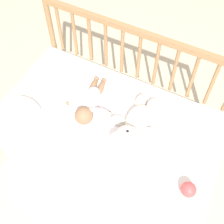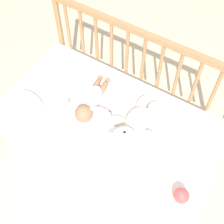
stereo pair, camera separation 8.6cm
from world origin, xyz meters
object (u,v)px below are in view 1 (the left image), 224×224
Objects in this scene: teddy_bear at (133,127)px; small_pillow at (21,108)px; baby at (89,103)px; toy_ball at (189,190)px.

small_pillow is at bearing -165.41° from teddy_bear.
baby reaches higher than toy_ball.
teddy_bear is at bearing 14.59° from small_pillow.
small_pillow is (-0.35, -0.21, -0.02)m from baby.
toy_ball is (0.40, -0.20, -0.02)m from teddy_bear.
small_pillow is (-1.06, 0.03, -0.01)m from toy_ball.
teddy_bear reaches higher than toy_ball.
toy_ball is at bearing -18.36° from baby.
toy_ball is (0.71, -0.24, -0.00)m from baby.
baby is 0.41m from small_pillow.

